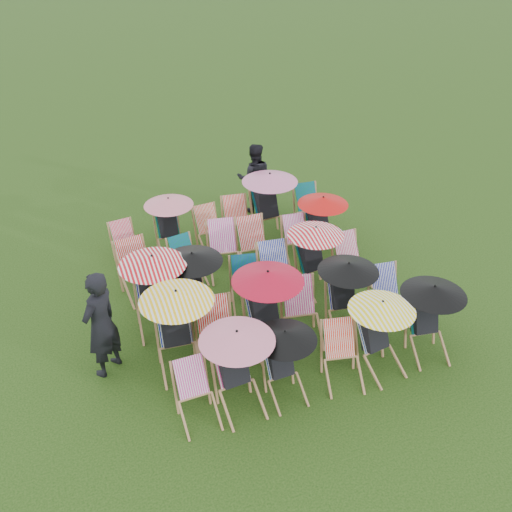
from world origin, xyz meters
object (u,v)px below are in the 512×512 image
object	(u,v)px
person_rear	(254,178)
deckchair_29	(310,209)
person_left	(101,324)
deckchair_5	(429,319)
deckchair_0	(196,396)

from	to	relation	value
person_rear	deckchair_29	bearing A→B (deg)	142.08
person_left	person_rear	world-z (taller)	person_left
person_left	person_rear	distance (m)	6.04
deckchair_5	deckchair_29	world-z (taller)	deckchair_5
deckchair_0	deckchair_5	world-z (taller)	deckchair_5
deckchair_0	deckchair_5	distance (m)	4.02
deckchair_29	person_left	world-z (taller)	person_left
deckchair_5	deckchair_29	distance (m)	4.56
deckchair_29	person_left	bearing A→B (deg)	-145.10
person_left	deckchair_0	bearing A→B (deg)	83.76
deckchair_29	person_rear	world-z (taller)	person_rear
deckchair_5	person_rear	world-z (taller)	person_rear
deckchair_5	deckchair_29	size ratio (longest dim) A/B	1.35
deckchair_29	person_rear	bearing A→B (deg)	129.92
person_left	deckchair_29	bearing A→B (deg)	168.85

